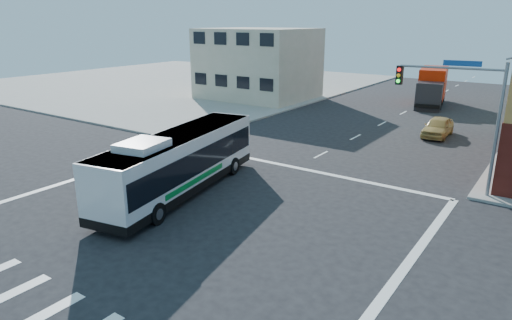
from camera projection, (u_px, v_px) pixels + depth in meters
The scene contains 7 objects.
ground at pixel (194, 219), 21.34m from camera, with size 120.00×120.00×0.00m, color black.
sidewalk_nw at pixel (178, 82), 67.87m from camera, with size 50.00×50.00×0.15m, color gray.
building_west at pixel (258, 64), 52.96m from camera, with size 12.06×10.06×8.00m.
signal_mast_ne at pixel (463, 101), 23.25m from camera, with size 7.91×1.13×8.07m.
transit_bus at pixel (180, 162), 24.14m from camera, with size 4.81×12.36×3.58m.
box_truck at pixel (432, 88), 49.30m from camera, with size 4.01×8.99×3.91m.
parked_car at pixel (438, 127), 36.29m from camera, with size 1.82×4.52×1.54m, color tan.
Camera 1 is at (13.57, -14.40, 8.96)m, focal length 32.00 mm.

